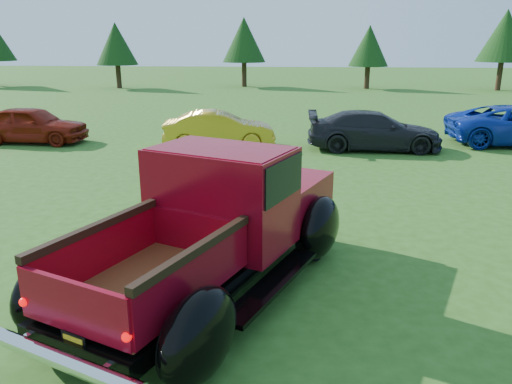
# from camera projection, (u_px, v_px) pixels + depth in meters

# --- Properties ---
(ground) EXTENTS (120.00, 120.00, 0.00)m
(ground) POSITION_uv_depth(u_px,v_px,m) (229.00, 261.00, 7.99)
(ground) COLOR #2C5418
(ground) RESTS_ON ground
(tree_west) EXTENTS (2.94, 2.94, 4.60)m
(tree_west) POSITION_uv_depth(u_px,v_px,m) (116.00, 44.00, 35.66)
(tree_west) COLOR #332114
(tree_west) RESTS_ON ground
(tree_mid_left) EXTENTS (3.20, 3.20, 5.00)m
(tree_mid_left) POSITION_uv_depth(u_px,v_px,m) (244.00, 40.00, 36.78)
(tree_mid_left) COLOR #332114
(tree_mid_left) RESTS_ON ground
(tree_mid_right) EXTENTS (2.82, 2.82, 4.40)m
(tree_mid_right) POSITION_uv_depth(u_px,v_px,m) (369.00, 46.00, 35.24)
(tree_mid_right) COLOR #332114
(tree_mid_right) RESTS_ON ground
(tree_east) EXTENTS (3.46, 3.46, 5.40)m
(tree_east) POSITION_uv_depth(u_px,v_px,m) (505.00, 36.00, 33.86)
(tree_east) COLOR #332114
(tree_east) RESTS_ON ground
(pickup_truck) EXTENTS (4.08, 5.67, 1.98)m
(pickup_truck) POSITION_uv_depth(u_px,v_px,m) (223.00, 219.00, 7.14)
(pickup_truck) COLOR black
(pickup_truck) RESTS_ON ground
(show_car_red) EXTENTS (3.73, 1.63, 1.25)m
(show_car_red) POSITION_uv_depth(u_px,v_px,m) (32.00, 125.00, 17.02)
(show_car_red) COLOR maroon
(show_car_red) RESTS_ON ground
(show_car_yellow) EXTENTS (3.74, 1.79, 1.18)m
(show_car_yellow) POSITION_uv_depth(u_px,v_px,m) (219.00, 129.00, 16.29)
(show_car_yellow) COLOR gold
(show_car_yellow) RESTS_ON ground
(show_car_grey) EXTENTS (4.24, 1.74, 1.23)m
(show_car_grey) POSITION_uv_depth(u_px,v_px,m) (374.00, 131.00, 15.95)
(show_car_grey) COLOR black
(show_car_grey) RESTS_ON ground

